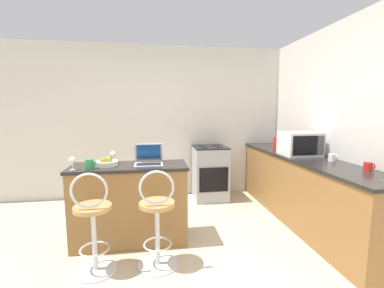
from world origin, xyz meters
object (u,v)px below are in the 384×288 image
(mug_red, at_px, (368,167))
(laptop, at_px, (149,159))
(bar_stool_far, at_px, (157,222))
(wine_glass_short, at_px, (72,161))
(mug_green, at_px, (90,164))
(fruit_bowl, at_px, (107,163))
(microwave, at_px, (300,144))
(toaster, at_px, (283,144))
(stove_range, at_px, (210,173))
(mug_white, at_px, (332,157))
(bar_stool_near, at_px, (93,226))
(wine_glass_tall, at_px, (113,155))

(mug_red, bearing_deg, laptop, 162.48)
(bar_stool_far, xyz_separation_m, wine_glass_short, (-0.85, 0.38, 0.55))
(mug_green, bearing_deg, wine_glass_short, -171.88)
(fruit_bowl, distance_m, mug_green, 0.20)
(microwave, distance_m, toaster, 0.47)
(stove_range, xyz_separation_m, mug_white, (1.18, -1.43, 0.50))
(bar_stool_near, bearing_deg, bar_stool_far, 0.00)
(bar_stool_far, relative_size, laptop, 3.09)
(bar_stool_near, distance_m, wine_glass_short, 0.72)
(bar_stool_far, relative_size, mug_green, 9.36)
(stove_range, height_order, mug_white, mug_white)
(laptop, height_order, mug_white, laptop)
(wine_glass_short, distance_m, mug_white, 2.95)
(wine_glass_tall, height_order, wine_glass_short, same)
(wine_glass_short, bearing_deg, wine_glass_tall, 41.09)
(bar_stool_near, distance_m, mug_white, 2.77)
(wine_glass_short, bearing_deg, bar_stool_far, -24.35)
(wine_glass_short, bearing_deg, bar_stool_near, -55.73)
(microwave, height_order, wine_glass_tall, microwave)
(stove_range, bearing_deg, laptop, -128.87)
(microwave, relative_size, fruit_bowl, 1.96)
(bar_stool_near, height_order, mug_white, mug_white)
(laptop, distance_m, microwave, 2.05)
(laptop, distance_m, mug_green, 0.63)
(bar_stool_far, xyz_separation_m, laptop, (-0.08, 0.58, 0.51))
(stove_range, bearing_deg, mug_red, -58.23)
(laptop, height_order, fruit_bowl, laptop)
(mug_red, bearing_deg, stove_range, 121.77)
(wine_glass_short, xyz_separation_m, mug_white, (2.95, 0.01, -0.05))
(mug_red, bearing_deg, mug_white, 92.34)
(wine_glass_short, bearing_deg, laptop, 14.33)
(bar_stool_near, distance_m, mug_red, 2.76)
(wine_glass_short, bearing_deg, fruit_bowl, 25.32)
(laptop, relative_size, toaster, 1.02)
(wine_glass_tall, bearing_deg, microwave, 3.33)
(laptop, relative_size, mug_white, 3.34)
(mug_green, xyz_separation_m, mug_red, (2.81, -0.52, -0.01))
(bar_stool_far, xyz_separation_m, wine_glass_tall, (-0.49, 0.70, 0.55))
(laptop, bearing_deg, fruit_bowl, -173.98)
(bar_stool_near, xyz_separation_m, laptop, (0.51, 0.58, 0.51))
(laptop, xyz_separation_m, microwave, (2.03, 0.26, 0.10))
(bar_stool_far, bearing_deg, toaster, 33.64)
(stove_range, distance_m, fruit_bowl, 2.01)
(bar_stool_near, relative_size, mug_white, 10.31)
(microwave, xyz_separation_m, stove_range, (-1.03, 0.99, -0.61))
(microwave, distance_m, wine_glass_short, 2.84)
(bar_stool_near, relative_size, stove_range, 1.07)
(mug_white, bearing_deg, bar_stool_far, -169.38)
(wine_glass_short, bearing_deg, microwave, 9.23)
(microwave, xyz_separation_m, wine_glass_tall, (-2.44, -0.14, -0.06))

